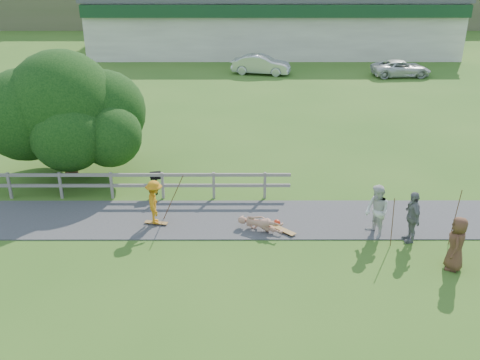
{
  "coord_description": "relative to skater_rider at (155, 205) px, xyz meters",
  "views": [
    {
      "loc": [
        1.0,
        -15.73,
        9.19
      ],
      "look_at": [
        1.03,
        2.0,
        1.36
      ],
      "focal_mm": 40.0,
      "sensor_mm": 36.0,
      "label": 1
    }
  ],
  "objects": [
    {
      "name": "car_silver",
      "position": [
        4.66,
        24.29,
        -0.07
      ],
      "size": [
        4.69,
        2.48,
        1.47
      ],
      "primitive_type": "imported",
      "rotation": [
        0.0,
        0.0,
        1.35
      ],
      "color": "#B4B6BD",
      "rests_on": "ground"
    },
    {
      "name": "spectator_c",
      "position": [
        9.57,
        -2.81,
        0.08
      ],
      "size": [
        0.82,
        1.0,
        1.76
      ],
      "primitive_type": "imported",
      "rotation": [
        0.0,
        0.0,
        4.35
      ],
      "color": "#543221",
      "rests_on": "ground"
    },
    {
      "name": "bbq",
      "position": [
        -0.34,
        2.55,
        -0.33
      ],
      "size": [
        0.5,
        0.42,
        0.94
      ],
      "primitive_type": null,
      "rotation": [
        0.0,
        0.0,
        0.24
      ],
      "color": "black",
      "rests_on": "ground"
    },
    {
      "name": "pole_spec_left",
      "position": [
        7.97,
        -1.47,
        0.08
      ],
      "size": [
        0.03,
        0.03,
        1.77
      ],
      "primitive_type": "cylinder",
      "color": "#523421",
      "rests_on": "ground"
    },
    {
      "name": "pole_rider",
      "position": [
        0.6,
        0.4,
        0.16
      ],
      "size": [
        0.03,
        0.03,
        1.93
      ],
      "primitive_type": "cylinder",
      "color": "#523421",
      "rests_on": "ground"
    },
    {
      "name": "spectator_a",
      "position": [
        7.62,
        -0.79,
        0.13
      ],
      "size": [
        0.97,
        1.09,
        1.86
      ],
      "primitive_type": "imported",
      "rotation": [
        0.0,
        0.0,
        5.05
      ],
      "color": "silver",
      "rests_on": "ground"
    },
    {
      "name": "longboard_rider",
      "position": [
        0.0,
        0.0,
        -0.76
      ],
      "size": [
        0.85,
        0.35,
        0.09
      ],
      "primitive_type": null,
      "rotation": [
        0.0,
        0.0,
        -0.19
      ],
      "color": "brown",
      "rests_on": "ground"
    },
    {
      "name": "longboard_fallen",
      "position": [
        4.51,
        -0.57,
        -0.75
      ],
      "size": [
        0.86,
        0.85,
        0.11
      ],
      "primitive_type": null,
      "rotation": [
        0.0,
        0.0,
        -0.78
      ],
      "color": "brown",
      "rests_on": "ground"
    },
    {
      "name": "spectator_b",
      "position": [
        8.72,
        -1.12,
        0.1
      ],
      "size": [
        0.49,
        1.08,
        1.81
      ],
      "primitive_type": "imported",
      "rotation": [
        0.0,
        0.0,
        4.76
      ],
      "color": "slate",
      "rests_on": "ground"
    },
    {
      "name": "tree",
      "position": [
        -4.34,
        4.63,
        1.32
      ],
      "size": [
        7.24,
        7.24,
        4.24
      ],
      "primitive_type": null,
      "color": "black",
      "rests_on": "ground"
    },
    {
      "name": "skater_fallen",
      "position": [
        3.71,
        -0.47,
        -0.51
      ],
      "size": [
        1.06,
        1.64,
        0.59
      ],
      "primitive_type": "imported",
      "rotation": [
        0.0,
        0.0,
        1.12
      ],
      "color": "#AE7760",
      "rests_on": "ground"
    },
    {
      "name": "strip_mall",
      "position": [
        5.97,
        33.84,
        1.78
      ],
      "size": [
        32.5,
        10.75,
        5.1
      ],
      "color": "#B8AFA2",
      "rests_on": "ground"
    },
    {
      "name": "ground",
      "position": [
        1.97,
        -1.1,
        -0.8
      ],
      "size": [
        260.0,
        260.0,
        0.0
      ],
      "primitive_type": "plane",
      "color": "#305E1B",
      "rests_on": "ground"
    },
    {
      "name": "skater_rider",
      "position": [
        0.0,
        0.0,
        0.0
      ],
      "size": [
        0.75,
        1.12,
        1.61
      ],
      "primitive_type": "imported",
      "rotation": [
        0.0,
        0.0,
        1.73
      ],
      "color": "#BE7411",
      "rests_on": "ground"
    },
    {
      "name": "car_white",
      "position": [
        15.22,
        23.47,
        -0.19
      ],
      "size": [
        4.52,
        2.3,
        1.22
      ],
      "primitive_type": "imported",
      "rotation": [
        0.0,
        0.0,
        1.63
      ],
      "color": "silver",
      "rests_on": "ground"
    },
    {
      "name": "path",
      "position": [
        1.97,
        0.4,
        -0.78
      ],
      "size": [
        34.0,
        3.0,
        0.04
      ],
      "primitive_type": "cube",
      "color": "#363638",
      "rests_on": "ground"
    },
    {
      "name": "fence",
      "position": [
        -2.64,
        2.2,
        -0.08
      ],
      "size": [
        15.05,
        0.1,
        1.1
      ],
      "color": "#656159",
      "rests_on": "ground"
    },
    {
      "name": "pole_spec_right",
      "position": [
        10.03,
        -1.37,
        0.2
      ],
      "size": [
        0.03,
        0.03,
        2.01
      ],
      "primitive_type": "cylinder",
      "color": "#523421",
      "rests_on": "ground"
    },
    {
      "name": "helmet",
      "position": [
        4.31,
        -0.12,
        -0.67
      ],
      "size": [
        0.26,
        0.26,
        0.26
      ],
      "primitive_type": "sphere",
      "color": "red",
      "rests_on": "ground"
    }
  ]
}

